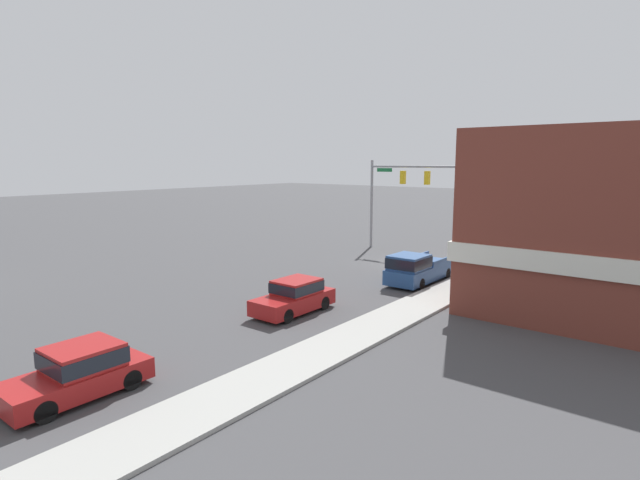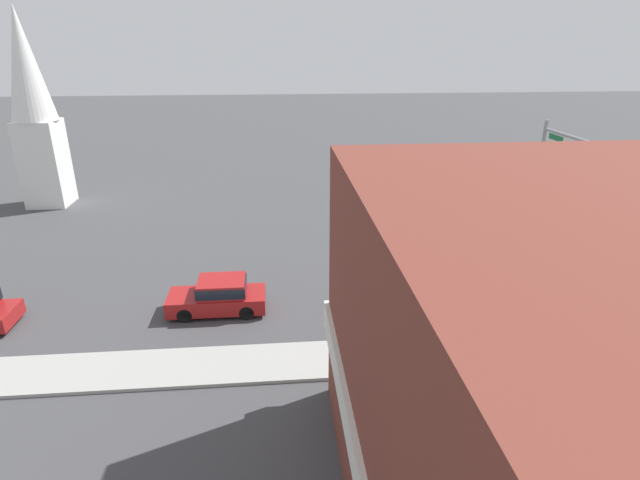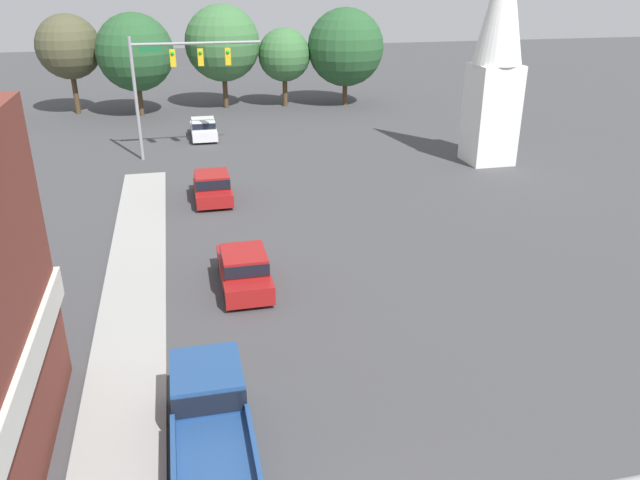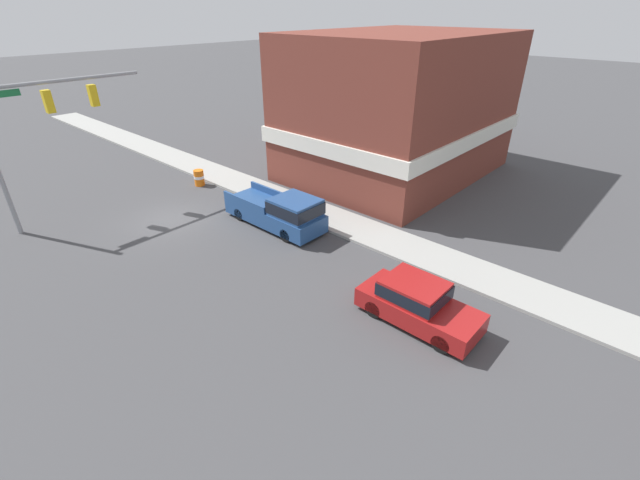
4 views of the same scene
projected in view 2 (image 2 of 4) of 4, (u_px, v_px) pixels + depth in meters
name	position (u px, v px, depth m)	size (l,w,h in m)	color
ground_plane	(502.00, 285.00, 25.24)	(200.00, 200.00, 0.00)	#424244
sidewalk_curb	(563.00, 347.00, 19.94)	(2.40, 60.00, 0.14)	#9E9E99
near_signal_assembly	(563.00, 164.00, 26.86)	(7.67, 0.49, 7.31)	gray
car_lead	(219.00, 295.00, 22.44)	(1.82, 4.33, 1.59)	black
pickup_truck_parked	(424.00, 305.00, 21.42)	(1.98, 5.65, 1.86)	black
construction_barrel	(610.00, 312.00, 21.70)	(0.63, 0.63, 0.99)	orange
corner_brick_building	(614.00, 424.00, 10.12)	(14.00, 10.50, 8.66)	brown
church_steeple	(33.00, 106.00, 35.10)	(3.05, 3.05, 13.86)	white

